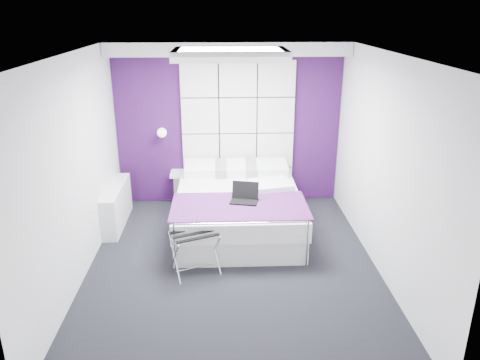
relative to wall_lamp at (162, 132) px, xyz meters
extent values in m
plane|color=black|center=(1.05, -2.06, -1.22)|extent=(4.40, 4.40, 0.00)
plane|color=white|center=(1.05, -2.06, 1.38)|extent=(4.40, 4.40, 0.00)
plane|color=silver|center=(1.05, 0.14, 0.08)|extent=(3.60, 0.00, 3.60)
plane|color=silver|center=(-0.75, -2.06, 0.08)|extent=(0.00, 4.40, 4.40)
plane|color=silver|center=(2.85, -2.06, 0.08)|extent=(0.00, 4.40, 4.40)
cube|color=#350F44|center=(1.05, 0.13, 0.08)|extent=(3.58, 0.02, 2.58)
cube|color=white|center=(1.05, -0.11, 1.28)|extent=(3.58, 0.50, 0.20)
sphere|color=white|center=(0.00, 0.00, 0.00)|extent=(0.15, 0.15, 0.15)
cube|color=white|center=(-0.64, -0.76, -0.92)|extent=(0.22, 1.20, 0.60)
cube|color=white|center=(1.16, -1.02, -1.06)|extent=(1.70, 2.12, 0.32)
cube|color=white|center=(1.16, -1.02, -0.77)|extent=(1.74, 2.16, 0.27)
cube|color=#461348|center=(1.16, -1.55, -0.62)|extent=(1.80, 0.95, 0.03)
cube|color=white|center=(0.32, -0.04, -0.68)|extent=(0.44, 0.34, 0.05)
cube|color=black|center=(0.59, -2.17, -0.70)|extent=(0.53, 0.39, 0.01)
cube|color=black|center=(1.22, -1.44, -0.60)|extent=(0.36, 0.25, 0.02)
cube|color=black|center=(1.22, -1.32, -0.47)|extent=(0.36, 0.01, 0.24)
camera|label=1|loc=(0.92, -7.21, 1.85)|focal=35.00mm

